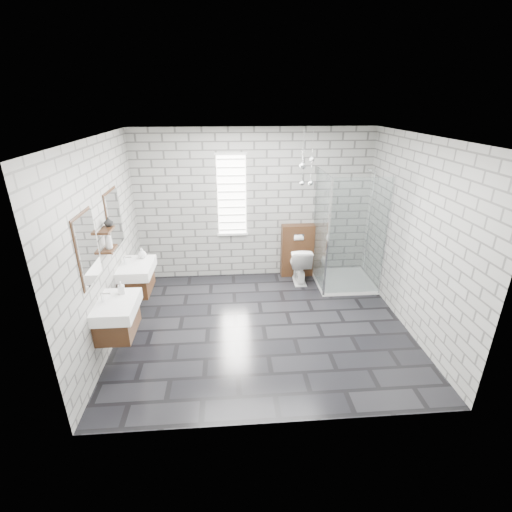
{
  "coord_description": "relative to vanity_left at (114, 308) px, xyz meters",
  "views": [
    {
      "loc": [
        -0.47,
        -4.65,
        3.12
      ],
      "look_at": [
        -0.08,
        0.35,
        0.99
      ],
      "focal_mm": 26.0,
      "sensor_mm": 36.0,
      "label": 1
    }
  ],
  "objects": [
    {
      "name": "ceiling",
      "position": [
        1.91,
        0.6,
        1.95
      ],
      "size": [
        4.2,
        3.6,
        0.02
      ],
      "primitive_type": "cube",
      "color": "white",
      "rests_on": "wall_back"
    },
    {
      "name": "flush_plate",
      "position": [
        2.71,
        2.2,
        0.04
      ],
      "size": [
        0.18,
        0.01,
        0.12
      ],
      "primitive_type": "cube",
      "color": "silver",
      "rests_on": "cistern_panel"
    },
    {
      "name": "soap_bottle_b",
      "position": [
        0.09,
        1.34,
        0.18
      ],
      "size": [
        0.15,
        0.15,
        0.16
      ],
      "primitive_type": "imported",
      "rotation": [
        0.0,
        0.0,
        -0.21
      ],
      "color": "#B2B2B2",
      "rests_on": "vanity_right"
    },
    {
      "name": "cistern_panel",
      "position": [
        2.71,
        2.3,
        -0.26
      ],
      "size": [
        0.6,
        0.2,
        1.0
      ],
      "primitive_type": "cube",
      "color": "#442714",
      "rests_on": "floor"
    },
    {
      "name": "toilet",
      "position": [
        2.71,
        2.05,
        -0.42
      ],
      "size": [
        0.4,
        0.67,
        0.68
      ],
      "primitive_type": "imported",
      "rotation": [
        0.0,
        0.0,
        3.11
      ],
      "color": "white",
      "rests_on": "floor"
    },
    {
      "name": "pendant_cluster",
      "position": [
        2.72,
        1.97,
        1.28
      ],
      "size": [
        0.27,
        0.22,
        0.91
      ],
      "color": "silver",
      "rests_on": "ceiling"
    },
    {
      "name": "shelf_lower",
      "position": [
        -0.12,
        0.55,
        0.56
      ],
      "size": [
        0.14,
        0.3,
        0.03
      ],
      "primitive_type": "cube",
      "color": "#442714",
      "rests_on": "wall_left"
    },
    {
      "name": "shelf_upper",
      "position": [
        -0.12,
        0.55,
        0.82
      ],
      "size": [
        0.14,
        0.3,
        0.03
      ],
      "primitive_type": "cube",
      "color": "#442714",
      "rests_on": "wall_left"
    },
    {
      "name": "shower_enclosure",
      "position": [
        3.41,
        1.79,
        -0.25
      ],
      "size": [
        1.0,
        1.0,
        2.03
      ],
      "color": "white",
      "rests_on": "floor"
    },
    {
      "name": "vanity_left",
      "position": [
        0.0,
        0.0,
        0.0
      ],
      "size": [
        0.47,
        0.7,
        1.57
      ],
      "color": "#442714",
      "rests_on": "wall_left"
    },
    {
      "name": "wall_front",
      "position": [
        1.91,
        -1.21,
        0.59
      ],
      "size": [
        4.2,
        0.02,
        2.7
      ],
      "primitive_type": "cube",
      "color": "#989893",
      "rests_on": "floor"
    },
    {
      "name": "wall_back",
      "position": [
        1.91,
        2.41,
        0.59
      ],
      "size": [
        4.2,
        0.02,
        2.7
      ],
      "primitive_type": "cube",
      "color": "#989893",
      "rests_on": "floor"
    },
    {
      "name": "wall_left",
      "position": [
        -0.2,
        0.6,
        0.59
      ],
      "size": [
        0.02,
        3.6,
        2.7
      ],
      "primitive_type": "cube",
      "color": "#989893",
      "rests_on": "floor"
    },
    {
      "name": "soap_bottle_c",
      "position": [
        -0.11,
        0.53,
        0.7
      ],
      "size": [
        0.11,
        0.11,
        0.24
      ],
      "primitive_type": "imported",
      "rotation": [
        0.0,
        0.0,
        0.22
      ],
      "color": "#B2B2B2",
      "rests_on": "shelf_lower"
    },
    {
      "name": "floor",
      "position": [
        1.91,
        0.6,
        -0.77
      ],
      "size": [
        4.2,
        3.6,
        0.02
      ],
      "primitive_type": "cube",
      "color": "black",
      "rests_on": "ground"
    },
    {
      "name": "vanity_right",
      "position": [
        0.0,
        1.11,
        0.0
      ],
      "size": [
        0.47,
        0.7,
        1.57
      ],
      "color": "#442714",
      "rests_on": "wall_left"
    },
    {
      "name": "window",
      "position": [
        1.51,
        2.39,
        0.79
      ],
      "size": [
        0.56,
        0.05,
        1.48
      ],
      "color": "white",
      "rests_on": "wall_back"
    },
    {
      "name": "wall_right",
      "position": [
        4.02,
        0.6,
        0.59
      ],
      "size": [
        0.02,
        3.6,
        2.7
      ],
      "primitive_type": "cube",
      "color": "#989893",
      "rests_on": "floor"
    },
    {
      "name": "vase",
      "position": [
        -0.11,
        0.66,
        0.9
      ],
      "size": [
        0.14,
        0.14,
        0.12
      ],
      "primitive_type": "imported",
      "rotation": [
        0.0,
        0.0,
        -0.18
      ],
      "color": "#B2B2B2",
      "rests_on": "shelf_upper"
    },
    {
      "name": "soap_bottle_a",
      "position": [
        0.06,
        0.2,
        0.18
      ],
      "size": [
        0.09,
        0.09,
        0.17
      ],
      "primitive_type": "imported",
      "rotation": [
        0.0,
        0.0,
        0.23
      ],
      "color": "#B2B2B2",
      "rests_on": "vanity_left"
    }
  ]
}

